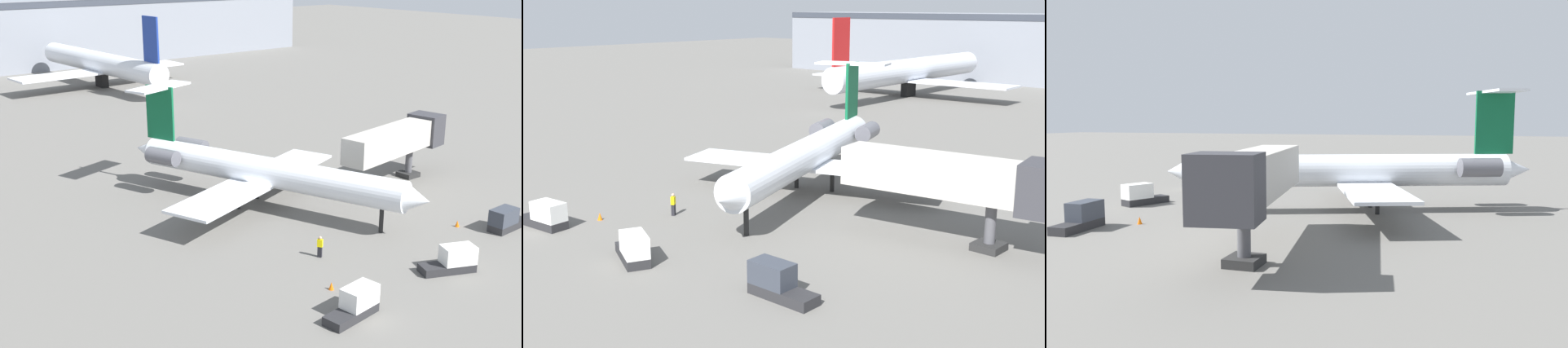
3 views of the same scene
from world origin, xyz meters
The scene contains 9 objects.
ground_plane centered at (0.00, 0.00, -0.05)m, with size 400.00×400.00×0.10m, color #66635E.
regional_jet centered at (0.71, 1.21, 3.46)m, with size 21.57×29.16×9.91m.
jet_bridge centered at (16.24, -1.93, 4.39)m, with size 14.57×5.07×6.09m.
ground_crew_marshaller centered at (-2.50, -10.51, 0.86)m, with size 0.43×0.48×1.69m.
baggage_tug_lead centered at (3.37, -18.18, 0.84)m, with size 4.22×2.90×1.90m.
baggage_tug_trailing centered at (13.29, -16.03, 0.84)m, with size 4.03×1.49×1.90m.
baggage_tug_spare centered at (-6.75, -18.36, 0.84)m, with size 4.13×1.83×1.90m.
traffic_cone_near centered at (10.71, -13.20, 0.28)m, with size 0.36×0.36×0.55m.
traffic_cone_mid centered at (-5.50, -14.87, 0.28)m, with size 0.36×0.36×0.55m.
Camera 3 is at (41.86, 8.97, 7.62)m, focal length 34.93 mm.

